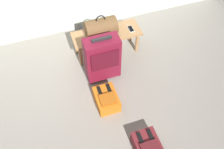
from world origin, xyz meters
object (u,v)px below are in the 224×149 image
object	(u,v)px
cell_phone	(131,29)
suitcase_upright_burgundy	(102,58)
backpack_maroon	(148,147)
duffel_bag_brown	(101,27)
backpack_orange	(107,99)
bench	(107,36)

from	to	relation	value
cell_phone	suitcase_upright_burgundy	world-z (taller)	suitcase_upright_burgundy
cell_phone	backpack_maroon	distance (m)	1.71
duffel_bag_brown	backpack_orange	xyz separation A→B (m)	(-0.22, -0.90, -0.42)
cell_phone	suitcase_upright_burgundy	bearing A→B (deg)	-143.84
bench	cell_phone	world-z (taller)	cell_phone
cell_phone	duffel_bag_brown	bearing A→B (deg)	175.56
cell_phone	bench	bearing A→B (deg)	174.55
bench	backpack_orange	world-z (taller)	bench
duffel_bag_brown	backpack_maroon	distance (m)	1.72
bench	backpack_orange	size ratio (longest dim) A/B	2.63
bench	duffel_bag_brown	distance (m)	0.21
backpack_orange	cell_phone	bearing A→B (deg)	52.60
backpack_orange	backpack_maroon	bearing A→B (deg)	-72.25
backpack_maroon	duffel_bag_brown	bearing A→B (deg)	91.07
duffel_bag_brown	cell_phone	bearing A→B (deg)	-4.44
suitcase_upright_burgundy	cell_phone	bearing A→B (deg)	36.16
duffel_bag_brown	backpack_orange	bearing A→B (deg)	-103.48
bench	duffel_bag_brown	bearing A→B (deg)	180.00
bench	backpack_maroon	world-z (taller)	bench
duffel_bag_brown	suitcase_upright_burgundy	xyz separation A→B (m)	(-0.12, -0.45, -0.13)
cell_phone	suitcase_upright_burgundy	xyz separation A→B (m)	(-0.56, -0.41, -0.00)
suitcase_upright_burgundy	backpack_orange	distance (m)	0.54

